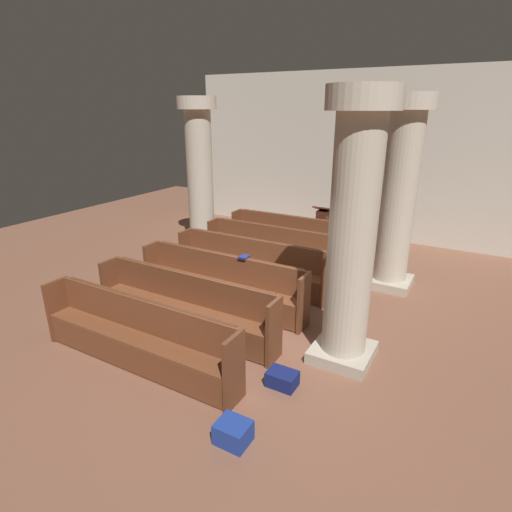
{
  "coord_description": "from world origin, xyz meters",
  "views": [
    {
      "loc": [
        3.33,
        -5.41,
        3.52
      ],
      "look_at": [
        -0.42,
        1.19,
        0.75
      ],
      "focal_mm": 28.53,
      "sensor_mm": 36.0,
      "label": 1
    }
  ],
  "objects_px": {
    "pew_row_3": "(222,281)",
    "kneeler_box_navy": "(282,379)",
    "pew_row_0": "(294,236)",
    "pew_row_1": "(274,248)",
    "pew_row_4": "(185,304)",
    "pillar_far_side": "(200,173)",
    "lectern": "(322,229)",
    "hymn_book": "(244,257)",
    "pew_row_2": "(251,263)",
    "kneeler_box_blue": "(233,432)",
    "pew_row_5": "(137,333)",
    "pillar_aisle_side": "(399,193)",
    "pillar_aisle_rear": "(353,232)"
  },
  "relations": [
    {
      "from": "pew_row_2",
      "to": "pillar_aisle_side",
      "type": "distance_m",
      "value": 3.24
    },
    {
      "from": "pew_row_2",
      "to": "pillar_far_side",
      "type": "distance_m",
      "value": 3.28
    },
    {
      "from": "kneeler_box_navy",
      "to": "pew_row_1",
      "type": "bearing_deg",
      "value": 118.68
    },
    {
      "from": "pew_row_1",
      "to": "lectern",
      "type": "height_order",
      "value": "lectern"
    },
    {
      "from": "pew_row_3",
      "to": "pillar_aisle_rear",
      "type": "distance_m",
      "value": 2.93
    },
    {
      "from": "pillar_aisle_rear",
      "to": "lectern",
      "type": "distance_m",
      "value": 5.59
    },
    {
      "from": "lectern",
      "to": "hymn_book",
      "type": "xyz_separation_m",
      "value": [
        0.1,
        -4.21,
        0.55
      ]
    },
    {
      "from": "pew_row_4",
      "to": "lectern",
      "type": "xyz_separation_m",
      "value": [
        0.28,
        5.46,
        -0.07
      ]
    },
    {
      "from": "pew_row_1",
      "to": "pew_row_5",
      "type": "xyz_separation_m",
      "value": [
        0.0,
        -4.27,
        0.0
      ]
    },
    {
      "from": "pew_row_3",
      "to": "kneeler_box_blue",
      "type": "height_order",
      "value": "pew_row_3"
    },
    {
      "from": "pew_row_3",
      "to": "pew_row_4",
      "type": "distance_m",
      "value": 1.07
    },
    {
      "from": "pew_row_2",
      "to": "pew_row_5",
      "type": "bearing_deg",
      "value": -90.0
    },
    {
      "from": "pew_row_5",
      "to": "kneeler_box_blue",
      "type": "height_order",
      "value": "pew_row_5"
    },
    {
      "from": "pillar_aisle_rear",
      "to": "hymn_book",
      "type": "xyz_separation_m",
      "value": [
        -2.12,
        0.69,
        -0.96
      ]
    },
    {
      "from": "kneeler_box_navy",
      "to": "pew_row_0",
      "type": "bearing_deg",
      "value": 112.96
    },
    {
      "from": "pew_row_3",
      "to": "pillar_far_side",
      "type": "height_order",
      "value": "pillar_far_side"
    },
    {
      "from": "pew_row_0",
      "to": "pew_row_3",
      "type": "distance_m",
      "value": 3.2
    },
    {
      "from": "pew_row_2",
      "to": "pew_row_3",
      "type": "xyz_separation_m",
      "value": [
        0.0,
        -1.07,
        0.0
      ]
    },
    {
      "from": "pew_row_2",
      "to": "lectern",
      "type": "bearing_deg",
      "value": 85.22
    },
    {
      "from": "lectern",
      "to": "hymn_book",
      "type": "height_order",
      "value": "lectern"
    },
    {
      "from": "pillar_aisle_rear",
      "to": "kneeler_box_navy",
      "type": "relative_size",
      "value": 9.55
    },
    {
      "from": "pew_row_4",
      "to": "hymn_book",
      "type": "bearing_deg",
      "value": 73.0
    },
    {
      "from": "pew_row_0",
      "to": "pew_row_5",
      "type": "xyz_separation_m",
      "value": [
        0.0,
        -5.34,
        0.0
      ]
    },
    {
      "from": "pillar_far_side",
      "to": "kneeler_box_navy",
      "type": "relative_size",
      "value": 9.55
    },
    {
      "from": "pew_row_2",
      "to": "pew_row_3",
      "type": "distance_m",
      "value": 1.07
    },
    {
      "from": "pillar_far_side",
      "to": "pillar_aisle_rear",
      "type": "bearing_deg",
      "value": -32.92
    },
    {
      "from": "pew_row_0",
      "to": "pew_row_1",
      "type": "relative_size",
      "value": 1.0
    },
    {
      "from": "pew_row_1",
      "to": "pew_row_3",
      "type": "xyz_separation_m",
      "value": [
        0.0,
        -2.14,
        0.0
      ]
    },
    {
      "from": "pillar_aisle_rear",
      "to": "kneeler_box_navy",
      "type": "height_order",
      "value": "pillar_aisle_rear"
    },
    {
      "from": "pew_row_5",
      "to": "lectern",
      "type": "bearing_deg",
      "value": 87.56
    },
    {
      "from": "pillar_far_side",
      "to": "kneeler_box_blue",
      "type": "relative_size",
      "value": 10.25
    },
    {
      "from": "pew_row_3",
      "to": "pillar_aisle_side",
      "type": "bearing_deg",
      "value": 45.33
    },
    {
      "from": "lectern",
      "to": "pillar_aisle_side",
      "type": "bearing_deg",
      "value": -40.0
    },
    {
      "from": "pew_row_1",
      "to": "pillar_far_side",
      "type": "relative_size",
      "value": 0.89
    },
    {
      "from": "pew_row_5",
      "to": "kneeler_box_blue",
      "type": "distance_m",
      "value": 2.08
    },
    {
      "from": "pew_row_0",
      "to": "hymn_book",
      "type": "height_order",
      "value": "hymn_book"
    },
    {
      "from": "pew_row_2",
      "to": "pillar_far_side",
      "type": "xyz_separation_m",
      "value": [
        -2.45,
        1.63,
        1.44
      ]
    },
    {
      "from": "pillar_far_side",
      "to": "hymn_book",
      "type": "bearing_deg",
      "value": -41.62
    },
    {
      "from": "pew_row_4",
      "to": "pew_row_5",
      "type": "xyz_separation_m",
      "value": [
        0.0,
        -1.07,
        0.0
      ]
    },
    {
      "from": "pew_row_3",
      "to": "kneeler_box_navy",
      "type": "distance_m",
      "value": 2.56
    },
    {
      "from": "pew_row_4",
      "to": "pillar_far_side",
      "type": "height_order",
      "value": "pillar_far_side"
    },
    {
      "from": "pew_row_3",
      "to": "pew_row_5",
      "type": "distance_m",
      "value": 2.14
    },
    {
      "from": "pew_row_4",
      "to": "pillar_far_side",
      "type": "bearing_deg",
      "value": 123.04
    },
    {
      "from": "pew_row_4",
      "to": "kneeler_box_blue",
      "type": "xyz_separation_m",
      "value": [
        1.97,
        -1.62,
        -0.4
      ]
    },
    {
      "from": "lectern",
      "to": "kneeler_box_navy",
      "type": "height_order",
      "value": "lectern"
    },
    {
      "from": "pew_row_4",
      "to": "pillar_far_side",
      "type": "distance_m",
      "value": 4.72
    },
    {
      "from": "pew_row_1",
      "to": "lectern",
      "type": "xyz_separation_m",
      "value": [
        0.28,
        2.26,
        -0.07
      ]
    },
    {
      "from": "pew_row_4",
      "to": "pew_row_1",
      "type": "bearing_deg",
      "value": 90.0
    },
    {
      "from": "pillar_far_side",
      "to": "lectern",
      "type": "bearing_deg",
      "value": 31.83
    },
    {
      "from": "lectern",
      "to": "kneeler_box_navy",
      "type": "bearing_deg",
      "value": -73.75
    }
  ]
}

